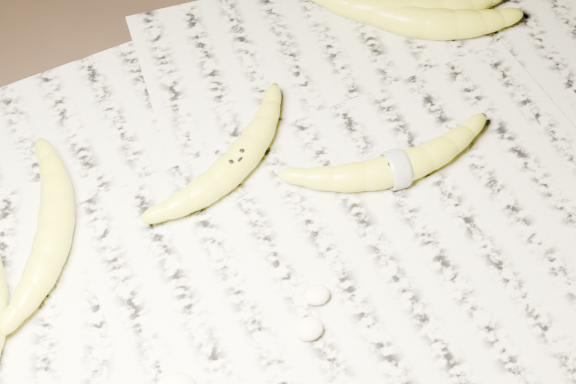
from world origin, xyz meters
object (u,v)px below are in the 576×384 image
object	(u,v)px
banana_left_b	(54,229)
banana_upper_b	(425,20)
banana_center	(235,162)
banana_taped	(396,167)
banana_upper_a	(410,9)

from	to	relation	value
banana_left_b	banana_upper_b	world-z (taller)	banana_upper_b
banana_center	banana_taped	distance (m)	0.17
banana_taped	banana_left_b	bearing A→B (deg)	173.49
banana_center	banana_upper_a	bearing A→B (deg)	-4.96
banana_upper_b	banana_center	bearing A→B (deg)	-127.59
banana_left_b	banana_center	size ratio (longest dim) A/B	1.00
banana_center	banana_upper_b	world-z (taller)	banana_upper_b
banana_upper_a	banana_upper_b	distance (m)	0.03
banana_center	banana_upper_a	xyz separation A→B (m)	(0.26, 0.15, 0.00)
banana_center	banana_upper_a	world-z (taller)	banana_upper_a
banana_taped	banana_upper_a	world-z (taller)	banana_upper_a
banana_left_b	banana_upper_b	xyz separation A→B (m)	(0.47, 0.15, 0.00)
banana_taped	banana_upper_a	distance (m)	0.24
banana_taped	banana_upper_a	xyz separation A→B (m)	(0.10, 0.21, 0.00)
banana_left_b	banana_upper_a	distance (m)	0.49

